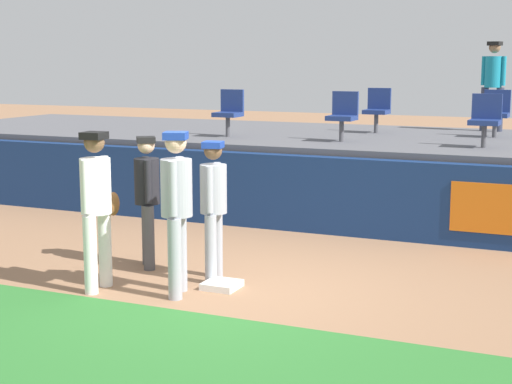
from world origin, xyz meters
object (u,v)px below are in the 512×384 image
(player_runner_visitor, at_px, (177,202))
(seat_front_right, at_px, (485,117))
(seat_back_right, at_px, (496,111))
(player_coach_visitor, at_px, (213,201))
(player_umpire, at_px, (147,192))
(player_fielder_home, at_px, (97,200))
(seat_front_left, at_px, (229,110))
(seat_front_center, at_px, (343,113))
(spectator_hooded, at_px, (493,80))
(seat_back_center, at_px, (377,108))
(first_base, at_px, (222,285))

(player_runner_visitor, height_order, seat_front_right, seat_front_right)
(seat_front_right, bearing_deg, seat_back_right, 92.16)
(player_coach_visitor, height_order, player_umpire, player_coach_visitor)
(player_fielder_home, relative_size, player_umpire, 1.09)
(player_runner_visitor, bearing_deg, seat_front_left, -179.23)
(seat_front_right, bearing_deg, seat_front_left, -180.00)
(seat_front_center, bearing_deg, seat_back_right, 38.35)
(player_coach_visitor, xyz_separation_m, seat_back_right, (2.45, 6.33, 0.78))
(player_runner_visitor, relative_size, spectator_hooded, 1.09)
(player_umpire, distance_m, seat_front_left, 4.47)
(seat_front_left, bearing_deg, player_fielder_home, -80.43)
(seat_front_center, relative_size, seat_back_center, 1.00)
(seat_front_center, xyz_separation_m, seat_back_right, (2.28, 1.80, 0.00))
(player_runner_visitor, bearing_deg, first_base, 123.14)
(player_umpire, relative_size, seat_back_right, 2.02)
(seat_front_right, height_order, seat_front_left, same)
(seat_front_center, bearing_deg, player_runner_visitor, -92.96)
(player_runner_visitor, bearing_deg, seat_back_right, 141.36)
(player_fielder_home, relative_size, seat_front_left, 2.21)
(player_fielder_home, height_order, spectator_hooded, spectator_hooded)
(player_umpire, bearing_deg, seat_front_right, 104.97)
(seat_front_left, relative_size, spectator_hooded, 0.49)
(seat_front_center, xyz_separation_m, seat_front_left, (-2.14, -0.00, -0.00))
(seat_front_right, height_order, seat_back_center, same)
(spectator_hooded, bearing_deg, player_umpire, 79.41)
(player_coach_visitor, bearing_deg, player_fielder_home, -61.58)
(player_runner_visitor, relative_size, seat_front_right, 2.23)
(player_umpire, relative_size, spectator_hooded, 0.99)
(seat_back_right, bearing_deg, player_runner_visitor, -109.86)
(seat_front_center, relative_size, seat_back_right, 1.00)
(player_fielder_home, bearing_deg, seat_front_left, -175.03)
(player_runner_visitor, distance_m, spectator_hooded, 8.67)
(player_coach_visitor, relative_size, seat_back_right, 2.03)
(seat_front_right, xyz_separation_m, seat_back_center, (-2.24, 1.80, -0.00))
(player_runner_visitor, bearing_deg, player_fielder_home, -97.68)
(first_base, bearing_deg, seat_front_right, 64.73)
(player_fielder_home, xyz_separation_m, seat_back_right, (3.49, 7.24, 0.69))
(seat_front_right, distance_m, seat_back_right, 1.80)
(seat_back_center, bearing_deg, player_coach_visitor, -92.55)
(seat_back_center, height_order, spectator_hooded, spectator_hooded)
(player_coach_visitor, bearing_deg, player_umpire, -113.99)
(seat_back_right, bearing_deg, seat_front_center, -141.65)
(first_base, relative_size, player_coach_visitor, 0.23)
(player_runner_visitor, relative_size, player_coach_visitor, 1.10)
(first_base, height_order, player_coach_visitor, player_coach_visitor)
(spectator_hooded, bearing_deg, player_coach_visitor, 87.13)
(player_fielder_home, distance_m, player_umpire, 1.13)
(player_umpire, bearing_deg, seat_back_center, 132.26)
(first_base, xyz_separation_m, seat_front_right, (2.27, 4.81, 1.72))
(player_runner_visitor, relative_size, seat_front_center, 2.23)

